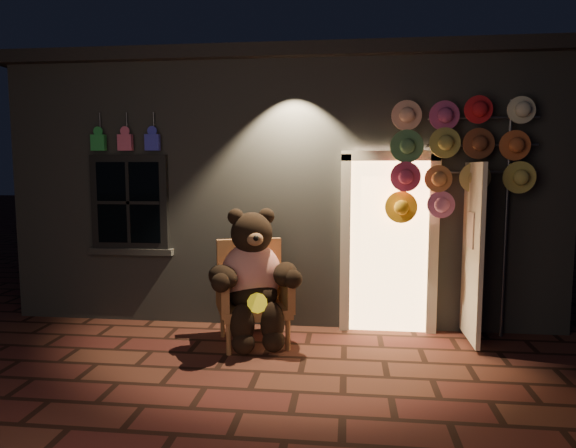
# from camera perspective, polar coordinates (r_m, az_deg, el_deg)

# --- Properties ---
(ground) EXTENTS (60.00, 60.00, 0.00)m
(ground) POSITION_cam_1_polar(r_m,az_deg,el_deg) (5.24, -3.35, -16.04)
(ground) COLOR #552C20
(ground) RESTS_ON ground
(shop_building) EXTENTS (7.30, 5.95, 3.51)m
(shop_building) POSITION_cam_1_polar(r_m,az_deg,el_deg) (8.81, 1.11, 4.62)
(shop_building) COLOR slate
(shop_building) RESTS_ON ground
(wicker_armchair) EXTENTS (0.97, 0.93, 1.16)m
(wicker_armchair) POSITION_cam_1_polar(r_m,az_deg,el_deg) (5.94, -3.97, -7.50)
(wicker_armchair) COLOR #975B3A
(wicker_armchair) RESTS_ON ground
(teddy_bear) EXTENTS (1.04, 0.97, 1.51)m
(teddy_bear) POSITION_cam_1_polar(r_m,az_deg,el_deg) (5.75, -3.93, -5.90)
(teddy_bear) COLOR red
(teddy_bear) RESTS_ON ground
(hat_rack) EXTENTS (1.66, 0.22, 2.78)m
(hat_rack) POSITION_cam_1_polar(r_m,az_deg,el_deg) (6.17, 18.23, 7.24)
(hat_rack) COLOR #59595E
(hat_rack) RESTS_ON ground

